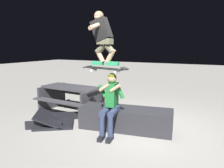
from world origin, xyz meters
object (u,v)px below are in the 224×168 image
person_sitting_on_ledge (110,101)px  picnic_table_back (71,95)px  skater_airborne (103,36)px  skateboard (105,69)px  kicker_ramp (55,121)px  ledge_box_main (126,119)px

person_sitting_on_ledge → picnic_table_back: (1.79, -0.95, -0.24)m
skater_airborne → picnic_table_back: size_ratio=0.64×
person_sitting_on_ledge → skateboard: size_ratio=1.29×
skater_airborne → kicker_ramp: (1.29, 0.16, -2.04)m
ledge_box_main → picnic_table_back: 2.04m
person_sitting_on_ledge → picnic_table_back: 2.04m
skater_airborne → kicker_ramp: bearing=7.1°
person_sitting_on_ledge → kicker_ramp: (1.51, 0.09, -0.67)m
kicker_ramp → ledge_box_main: bearing=-163.1°
kicker_ramp → skater_airborne: bearing=-172.9°
skateboard → picnic_table_back: skateboard is taller
skateboard → kicker_ramp: 1.91m
skateboard → picnic_table_back: size_ratio=0.59×
kicker_ramp → picnic_table_back: (0.27, -1.03, 0.43)m
skater_airborne → person_sitting_on_ledge: bearing=161.6°
kicker_ramp → person_sitting_on_ledge: bearing=-176.8°
skateboard → skater_airborne: size_ratio=0.92×
person_sitting_on_ledge → picnic_table_back: bearing=-27.9°
skater_airborne → kicker_ramp: size_ratio=0.89×
skateboard → skater_airborne: bearing=1.8°
skateboard → picnic_table_back: 2.05m
ledge_box_main → skateboard: 1.27m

